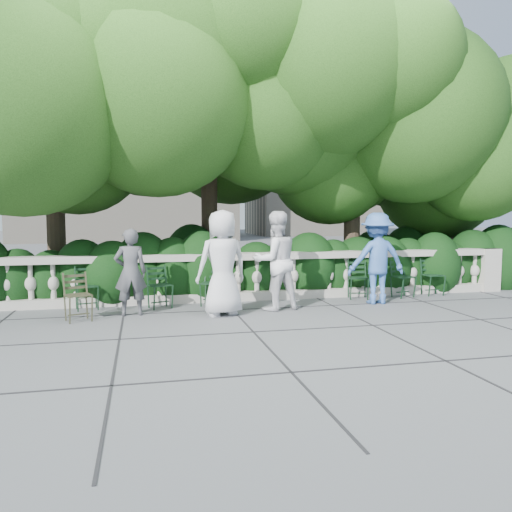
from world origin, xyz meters
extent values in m
plane|color=#52545A|center=(0.00, 0.00, 0.00)|extent=(90.00, 90.00, 0.00)
cube|color=#9E998E|center=(0.00, 1.80, 0.09)|extent=(12.00, 0.32, 0.18)
cube|color=#9E998E|center=(0.00, 1.80, 0.93)|extent=(12.00, 0.36, 0.14)
cube|color=#9E998E|center=(5.78, 1.80, 0.50)|extent=(0.44, 0.44, 1.00)
cylinder|color=#3F3023|center=(-4.00, 3.40, 1.40)|extent=(0.40, 0.40, 2.80)
ellipsoid|color=#193C10|center=(-4.00, 2.96, 3.68)|extent=(5.28, 5.28, 3.96)
cylinder|color=#3F3023|center=(-0.50, 4.00, 1.70)|extent=(0.40, 0.40, 3.40)
ellipsoid|color=#193C10|center=(-0.50, 3.48, 4.44)|extent=(6.24, 6.24, 4.68)
cylinder|color=#3F3023|center=(3.00, 3.30, 1.50)|extent=(0.40, 0.40, 3.00)
ellipsoid|color=#193C10|center=(3.00, 2.84, 3.92)|extent=(5.52, 5.52, 4.14)
cylinder|color=#3F3023|center=(6.00, 3.80, 1.30)|extent=(0.40, 0.40, 2.60)
ellipsoid|color=#193C10|center=(6.00, 3.40, 3.40)|extent=(4.80, 4.80, 3.60)
cube|color=#A09684|center=(12.00, 32.00, 16.00)|extent=(10.00, 8.00, 32.00)
imported|color=silver|center=(-0.76, 0.37, 0.94)|extent=(1.04, 0.80, 1.89)
imported|color=#46474C|center=(-2.36, 0.73, 0.78)|extent=(0.59, 0.41, 1.56)
imported|color=white|center=(0.30, 0.66, 0.93)|extent=(1.03, 0.87, 1.87)
imported|color=#3862AA|center=(2.46, 0.84, 0.92)|extent=(1.20, 0.71, 1.84)
camera|label=1|loc=(-2.15, -8.37, 1.84)|focal=35.00mm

